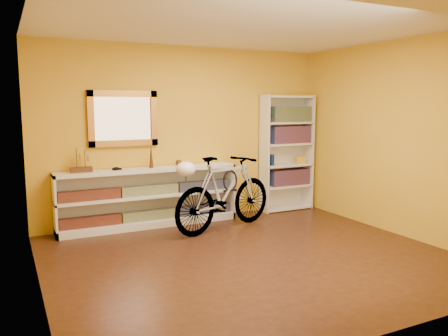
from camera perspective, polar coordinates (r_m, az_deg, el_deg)
name	(u,v)px	position (r m, az deg, el deg)	size (l,w,h in m)	color
floor	(251,257)	(5.33, 3.40, -11.18)	(4.50, 4.00, 0.01)	black
ceiling	(253,24)	(5.11, 3.65, 17.70)	(4.50, 4.00, 0.01)	silver
back_wall	(186,134)	(6.86, -4.84, 4.25)	(4.50, 0.01, 2.60)	gold
left_wall	(33,154)	(4.40, -22.94, 1.59)	(0.01, 4.00, 2.60)	gold
right_wall	(399,138)	(6.47, 21.17, 3.52)	(0.01, 4.00, 2.60)	gold
gilt_mirror	(123,119)	(6.52, -12.57, 6.10)	(0.98, 0.06, 0.78)	brown
wall_socket	(239,197)	(7.36, 1.86, -3.73)	(0.09, 0.01, 0.09)	silver
console_unit	(150,197)	(6.59, -9.36, -3.67)	(2.60, 0.35, 0.85)	silver
cd_row_lower	(150,215)	(6.62, -9.26, -5.86)	(2.50, 0.13, 0.14)	black
cd_row_upper	(150,190)	(6.55, -9.33, -2.75)	(2.50, 0.13, 0.14)	navy
model_ship	(81,160)	(6.29, -17.59, 1.00)	(0.28, 0.11, 0.34)	#3F2111
toy_car	(117,170)	(6.40, -13.33, -0.24)	(0.00, 0.00, 0.00)	black
bronze_ornament	(151,155)	(6.50, -9.17, 1.58)	(0.06, 0.06, 0.36)	#522C1C
decorative_orb	(179,163)	(6.65, -5.74, 0.64)	(0.10, 0.10, 0.10)	#522C1C
bookcase	(287,153)	(7.55, 7.90, 1.87)	(0.90, 0.30, 1.90)	silver
book_row_a	(289,177)	(7.63, 8.15, -1.14)	(0.70, 0.22, 0.26)	maroon
book_row_b	(289,135)	(7.55, 8.25, 4.19)	(0.70, 0.22, 0.28)	maroon
book_row_c	(290,114)	(7.53, 8.31, 6.73)	(0.70, 0.22, 0.25)	navy
travel_mug	(272,160)	(7.38, 6.06, 1.02)	(0.08, 0.08, 0.18)	navy
red_tin	(276,117)	(7.42, 6.57, 6.46)	(0.14, 0.14, 0.18)	maroon
yellow_bag	(300,160)	(7.67, 9.59, 1.00)	(0.16, 0.11, 0.12)	gold
bicycle	(225,193)	(6.31, 0.09, -3.13)	(1.79, 0.46, 1.05)	silver
helmet	(186,169)	(5.81, -4.83, -0.13)	(0.26, 0.24, 0.19)	white
u_lock	(230,181)	(6.35, 0.79, -1.61)	(0.22, 0.22, 0.02)	black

